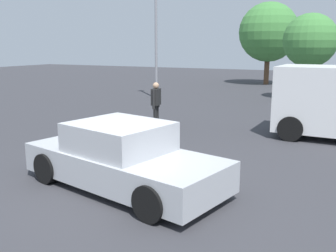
# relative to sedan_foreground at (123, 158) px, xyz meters

# --- Properties ---
(ground_plane) EXTENTS (80.00, 80.00, 0.00)m
(ground_plane) POSITION_rel_sedan_foreground_xyz_m (0.09, -0.10, -0.61)
(ground_plane) COLOR #38383D
(sedan_foreground) EXTENTS (4.57, 2.65, 1.33)m
(sedan_foreground) POSITION_rel_sedan_foreground_xyz_m (0.00, 0.00, 0.00)
(sedan_foreground) COLOR #B7BABF
(sedan_foreground) RESTS_ON ground_plane
(dog) EXTENTS (0.37, 0.70, 0.45)m
(dog) POSITION_rel_sedan_foreground_xyz_m (-2.06, 2.22, -0.34)
(dog) COLOR white
(dog) RESTS_ON ground_plane
(pedestrian) EXTENTS (0.29, 0.57, 1.59)m
(pedestrian) POSITION_rel_sedan_foreground_xyz_m (-2.14, 5.39, 0.34)
(pedestrian) COLOR black
(pedestrian) RESTS_ON ground_plane
(light_post_near) EXTENTS (0.44, 0.44, 6.90)m
(light_post_near) POSITION_rel_sedan_foreground_xyz_m (-5.74, 12.10, 4.03)
(light_post_near) COLOR gray
(light_post_near) RESTS_ON ground_plane
(tree_back_left) EXTENTS (4.29, 4.29, 5.95)m
(tree_back_left) POSITION_rel_sedan_foreground_xyz_m (-2.09, 22.65, 3.19)
(tree_back_left) COLOR brown
(tree_back_left) RESTS_ON ground_plane
(tree_back_center) EXTENTS (2.78, 2.78, 4.49)m
(tree_back_center) POSITION_rel_sedan_foreground_xyz_m (1.67, 15.19, 2.48)
(tree_back_center) COLOR brown
(tree_back_center) RESTS_ON ground_plane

